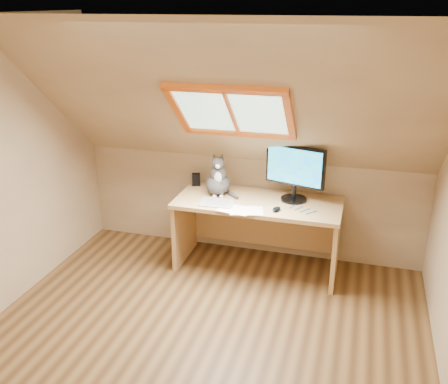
% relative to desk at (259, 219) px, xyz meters
% --- Properties ---
extents(ground, '(3.50, 3.50, 0.00)m').
position_rel_desk_xyz_m(ground, '(-0.17, -1.45, -0.49)').
color(ground, brown).
rests_on(ground, ground).
extents(room_shell, '(3.52, 3.52, 2.41)m').
position_rel_desk_xyz_m(room_shell, '(-0.17, -1.54, 0.94)').
color(room_shell, tan).
rests_on(room_shell, ground).
extents(desk, '(1.57, 0.68, 0.71)m').
position_rel_desk_xyz_m(desk, '(0.00, 0.00, 0.00)').
color(desk, tan).
rests_on(desk, ground).
extents(monitor, '(0.57, 0.24, 0.53)m').
position_rel_desk_xyz_m(monitor, '(0.32, 0.03, 0.53)').
color(monitor, black).
rests_on(monitor, desk).
extents(cat, '(0.30, 0.33, 0.43)m').
position_rel_desk_xyz_m(cat, '(-0.41, -0.01, 0.37)').
color(cat, '#47413E').
rests_on(cat, desk).
extents(desk_speaker, '(0.11, 0.11, 0.12)m').
position_rel_desk_xyz_m(desk_speaker, '(-0.71, 0.18, 0.28)').
color(desk_speaker, black).
rests_on(desk_speaker, desk).
extents(graphics_tablet, '(0.31, 0.23, 0.01)m').
position_rel_desk_xyz_m(graphics_tablet, '(-0.35, -0.24, 0.23)').
color(graphics_tablet, '#B2B2B7').
rests_on(graphics_tablet, desk).
extents(mouse, '(0.09, 0.12, 0.03)m').
position_rel_desk_xyz_m(mouse, '(0.21, -0.26, 0.24)').
color(mouse, black).
rests_on(mouse, desk).
extents(papers, '(0.33, 0.27, 0.00)m').
position_rel_desk_xyz_m(papers, '(-0.11, -0.33, 0.22)').
color(papers, white).
rests_on(papers, desk).
extents(cables, '(0.51, 0.26, 0.01)m').
position_rel_desk_xyz_m(cables, '(0.33, -0.19, 0.22)').
color(cables, silver).
rests_on(cables, desk).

